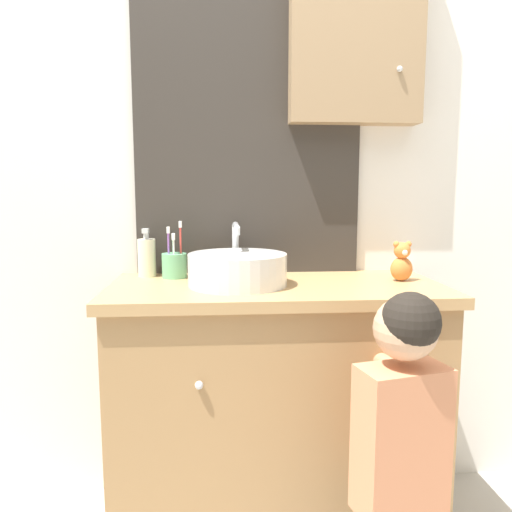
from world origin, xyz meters
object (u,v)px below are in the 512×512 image
Objects in this scene: soap_dispenser at (147,257)px; child_figure at (400,447)px; sink_basin at (238,268)px; toothbrush_holder at (174,264)px; teddy_bear at (402,262)px.

child_figure is at bearing -42.24° from soap_dispenser.
sink_basin is 1.89× the size of toothbrush_holder.
soap_dispenser is 0.88m from teddy_bear.
soap_dispenser is at bearing 137.76° from child_figure.
teddy_bear is at bearing 2.87° from sink_basin.
child_figure is (0.60, -0.60, -0.37)m from toothbrush_holder.
toothbrush_holder is 0.78m from teddy_bear.
sink_basin is 2.76× the size of teddy_bear.
toothbrush_holder reaches higher than soap_dispenser.
toothbrush_holder reaches higher than child_figure.
sink_basin is at bearing -177.13° from teddy_bear.
teddy_bear reaches higher than child_figure.
toothbrush_holder is at bearing 171.30° from teddy_bear.
soap_dispenser is 1.26× the size of teddy_bear.
sink_basin is 2.18× the size of soap_dispenser.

